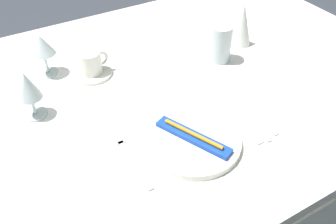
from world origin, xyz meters
name	(u,v)px	position (x,y,z in m)	size (l,w,h in m)	color
dining_table	(147,110)	(0.00, 0.00, 0.66)	(1.80, 1.11, 0.74)	white
dinner_plate	(192,142)	(0.00, -0.26, 0.75)	(0.25, 0.25, 0.02)	white
toothbrush_package	(192,137)	(0.00, -0.26, 0.77)	(0.12, 0.21, 0.02)	blue
fork_outer	(130,157)	(-0.16, -0.23, 0.74)	(0.02, 0.21, 0.00)	beige
dinner_knife	(234,118)	(0.15, -0.24, 0.74)	(0.02, 0.24, 0.00)	beige
spoon_soup	(237,112)	(0.18, -0.22, 0.74)	(0.03, 0.22, 0.01)	beige
spoon_dessert	(245,106)	(0.21, -0.21, 0.74)	(0.03, 0.22, 0.01)	beige
saucer_left	(92,73)	(-0.11, 0.16, 0.74)	(0.13, 0.13, 0.01)	white
coffee_cup_left	(91,62)	(-0.11, 0.16, 0.79)	(0.10, 0.07, 0.07)	white
wine_glass_left	(28,88)	(-0.32, 0.05, 0.83)	(0.06, 0.06, 0.14)	silver
wine_glass_right	(42,47)	(-0.23, 0.23, 0.84)	(0.07, 0.07, 0.14)	silver
drink_tumbler	(220,46)	(0.29, 0.02, 0.79)	(0.07, 0.07, 0.12)	silver
napkin_folded	(242,24)	(0.42, 0.07, 0.82)	(0.08, 0.08, 0.15)	white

